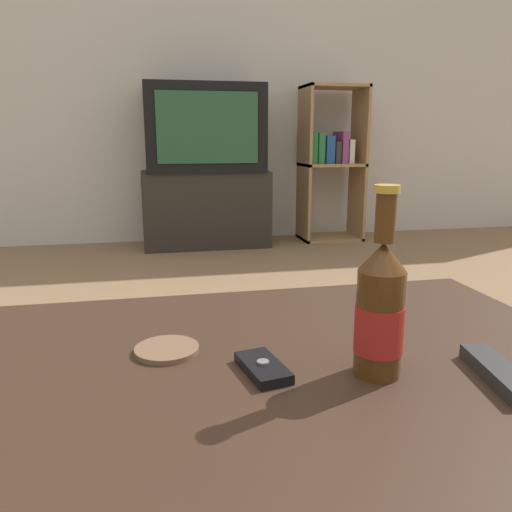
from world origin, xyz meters
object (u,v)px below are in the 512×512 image
object	(u,v)px
bookshelf	(330,159)
television	(204,128)
beer_bottle	(381,311)
cell_phone	(263,368)
tv_stand	(206,209)
remote_control	(498,373)

from	to	relation	value
bookshelf	television	bearing A→B (deg)	-176.85
beer_bottle	bookshelf	bearing A→B (deg)	71.23
cell_phone	bookshelf	bearing A→B (deg)	57.58
cell_phone	tv_stand	bearing A→B (deg)	74.74
bookshelf	cell_phone	bearing A→B (deg)	-111.72
tv_stand	cell_phone	bearing A→B (deg)	-94.55
remote_control	bookshelf	bearing A→B (deg)	84.12
beer_bottle	remote_control	distance (m)	0.18
television	cell_phone	xyz separation A→B (m)	(-0.22, -2.73, -0.36)
tv_stand	remote_control	distance (m)	2.82
bookshelf	remote_control	distance (m)	2.97
beer_bottle	remote_control	bearing A→B (deg)	-17.38
tv_stand	remote_control	bearing A→B (deg)	-88.33
tv_stand	television	bearing A→B (deg)	-90.00
beer_bottle	cell_phone	distance (m)	0.18
bookshelf	cell_phone	world-z (taller)	bookshelf
cell_phone	remote_control	xyz separation A→B (m)	(0.30, -0.08, 0.00)
bookshelf	remote_control	world-z (taller)	bookshelf
tv_stand	beer_bottle	distance (m)	2.78
television	remote_control	size ratio (longest dim) A/B	5.00
tv_stand	television	size ratio (longest dim) A/B	1.10
bookshelf	beer_bottle	distance (m)	2.97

